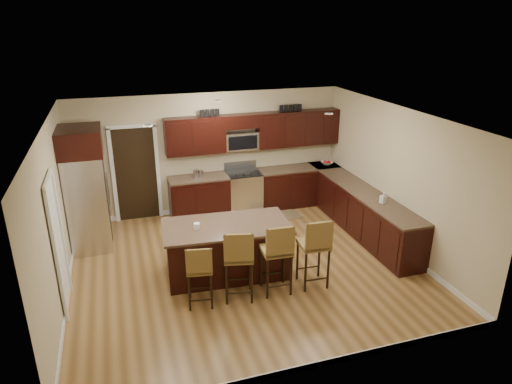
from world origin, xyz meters
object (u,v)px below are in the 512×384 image
object	(u,v)px
stool_right	(277,251)
stool_extra	(315,245)
island	(227,251)
stool_left	(199,269)
stool_mid	(239,257)
refrigerator	(86,188)
range	(243,191)

from	to	relation	value
stool_right	stool_extra	bearing A→B (deg)	2.86
island	stool_extra	size ratio (longest dim) A/B	1.80
stool_left	stool_right	world-z (taller)	stool_right
stool_extra	stool_mid	bearing A→B (deg)	-177.26
stool_extra	island	bearing A→B (deg)	148.87
stool_left	stool_extra	bearing A→B (deg)	9.51
stool_left	stool_mid	world-z (taller)	stool_mid
refrigerator	stool_extra	distance (m)	4.42
refrigerator	stool_extra	size ratio (longest dim) A/B	1.92
refrigerator	stool_extra	world-z (taller)	refrigerator
stool_extra	refrigerator	bearing A→B (deg)	146.09
island	stool_left	world-z (taller)	stool_left
stool_left	stool_right	bearing A→B (deg)	9.33
stool_mid	stool_right	distance (m)	0.64
stool_mid	stool_extra	distance (m)	1.29
range	stool_extra	distance (m)	3.44
stool_left	stool_extra	xyz separation A→B (m)	(1.90, -0.01, 0.11)
island	stool_extra	distance (m)	1.56
island	stool_mid	distance (m)	0.91
stool_mid	refrigerator	xyz separation A→B (m)	(-2.24, 2.63, 0.44)
range	stool_mid	xyz separation A→B (m)	(-1.06, -3.42, 0.29)
stool_mid	refrigerator	size ratio (longest dim) A/B	0.52
stool_mid	refrigerator	distance (m)	3.48
stool_right	refrigerator	xyz separation A→B (m)	(-2.88, 2.63, 0.44)
stool_right	stool_extra	distance (m)	0.65
stool_left	stool_right	xyz separation A→B (m)	(1.25, -0.01, 0.11)
island	stool_left	xyz separation A→B (m)	(-0.63, -0.84, 0.22)
stool_left	refrigerator	xyz separation A→B (m)	(-1.63, 2.62, 0.55)
island	stool_left	size ratio (longest dim) A/B	2.11
island	stool_mid	size ratio (longest dim) A/B	1.82
island	stool_extra	xyz separation A→B (m)	(1.27, -0.85, 0.34)
range	stool_left	size ratio (longest dim) A/B	1.06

